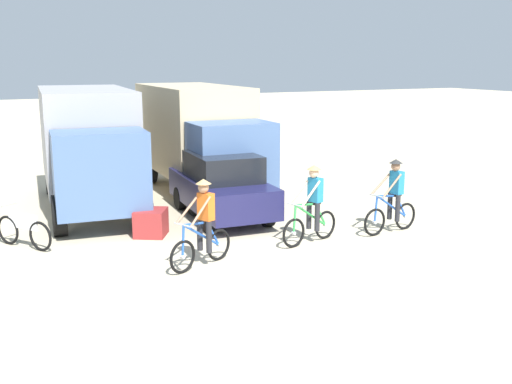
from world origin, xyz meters
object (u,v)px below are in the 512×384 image
(box_truck_tan_camper, at_px, (198,134))
(sedan_parked, at_px, (222,186))
(bicycle_spare, at_px, (24,231))
(cyclist_near_camera, at_px, (393,199))
(cyclist_cowboy_hat, at_px, (312,207))
(cyclist_orange_shirt, at_px, (203,226))
(box_truck_grey_hauler, at_px, (89,142))
(supply_crate, at_px, (151,223))

(box_truck_tan_camper, height_order, sedan_parked, box_truck_tan_camper)
(box_truck_tan_camper, xyz_separation_m, bicycle_spare, (-5.65, -3.77, -1.48))
(cyclist_near_camera, bearing_deg, bicycle_spare, 162.38)
(cyclist_cowboy_hat, bearing_deg, cyclist_near_camera, -3.05)
(cyclist_orange_shirt, distance_m, cyclist_cowboy_hat, 2.88)
(bicycle_spare, bearing_deg, sedan_parked, 5.69)
(box_truck_grey_hauler, distance_m, supply_crate, 3.97)
(cyclist_orange_shirt, distance_m, supply_crate, 2.69)
(box_truck_grey_hauler, distance_m, sedan_parked, 4.12)
(cyclist_cowboy_hat, bearing_deg, supply_crate, 145.56)
(cyclist_orange_shirt, relative_size, supply_crate, 2.42)
(cyclist_near_camera, height_order, supply_crate, cyclist_near_camera)
(box_truck_grey_hauler, distance_m, cyclist_cowboy_hat, 7.03)
(supply_crate, bearing_deg, box_truck_tan_camper, 55.64)
(box_truck_grey_hauler, height_order, cyclist_near_camera, box_truck_grey_hauler)
(box_truck_tan_camper, bearing_deg, box_truck_grey_hauler, -171.76)
(sedan_parked, xyz_separation_m, supply_crate, (-2.20, -0.83, -0.56))
(sedan_parked, height_order, bicycle_spare, sedan_parked)
(cyclist_orange_shirt, bearing_deg, box_truck_tan_camper, 69.86)
(supply_crate, bearing_deg, cyclist_near_camera, -23.06)
(cyclist_cowboy_hat, xyz_separation_m, cyclist_near_camera, (2.22, -0.12, 0.00))
(sedan_parked, bearing_deg, cyclist_orange_shirt, -118.47)
(bicycle_spare, bearing_deg, cyclist_cowboy_hat, -22.54)
(box_truck_tan_camper, height_order, supply_crate, box_truck_tan_camper)
(box_truck_grey_hauler, xyz_separation_m, bicycle_spare, (-2.16, -3.26, -1.48))
(cyclist_near_camera, bearing_deg, supply_crate, 156.94)
(cyclist_near_camera, relative_size, supply_crate, 2.42)
(box_truck_grey_hauler, xyz_separation_m, sedan_parked, (2.89, -2.76, -0.99))
(cyclist_cowboy_hat, bearing_deg, box_truck_tan_camper, 93.57)
(sedan_parked, bearing_deg, cyclist_near_camera, -44.27)
(box_truck_grey_hauler, bearing_deg, supply_crate, -79.10)
(box_truck_tan_camper, xyz_separation_m, cyclist_orange_shirt, (-2.46, -6.70, -1.03))
(sedan_parked, xyz_separation_m, cyclist_cowboy_hat, (0.98, -3.01, -0.04))
(sedan_parked, relative_size, cyclist_cowboy_hat, 2.36)
(cyclist_orange_shirt, xyz_separation_m, cyclist_near_camera, (5.07, 0.31, 0.00))
(sedan_parked, height_order, cyclist_near_camera, cyclist_near_camera)
(cyclist_orange_shirt, height_order, supply_crate, cyclist_orange_shirt)
(box_truck_grey_hauler, height_order, cyclist_cowboy_hat, box_truck_grey_hauler)
(cyclist_near_camera, bearing_deg, cyclist_cowboy_hat, 176.95)
(cyclist_cowboy_hat, distance_m, bicycle_spare, 6.55)
(cyclist_cowboy_hat, height_order, cyclist_near_camera, same)
(box_truck_grey_hauler, bearing_deg, cyclist_cowboy_hat, -56.10)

